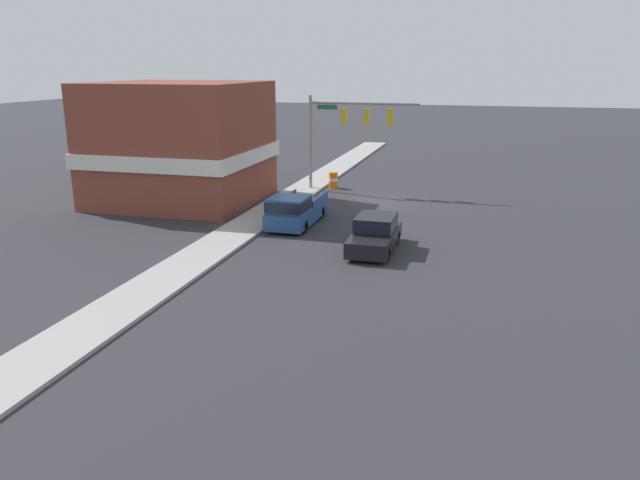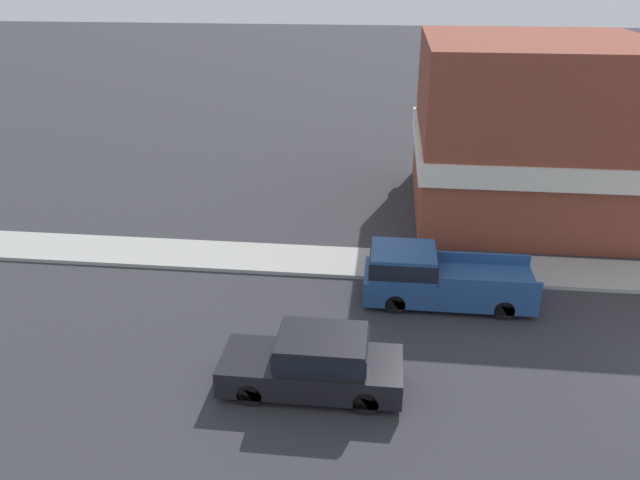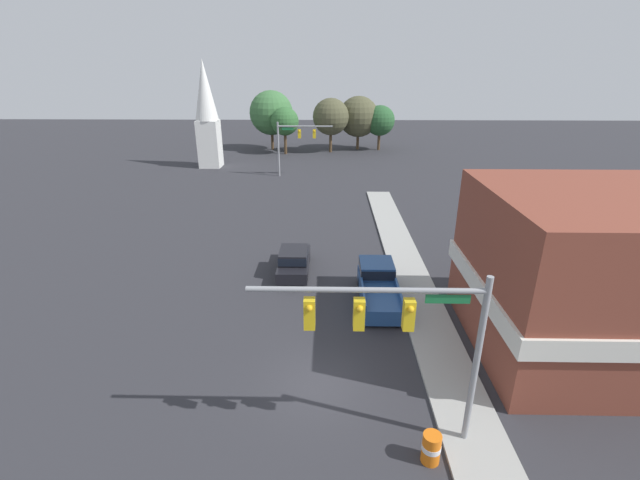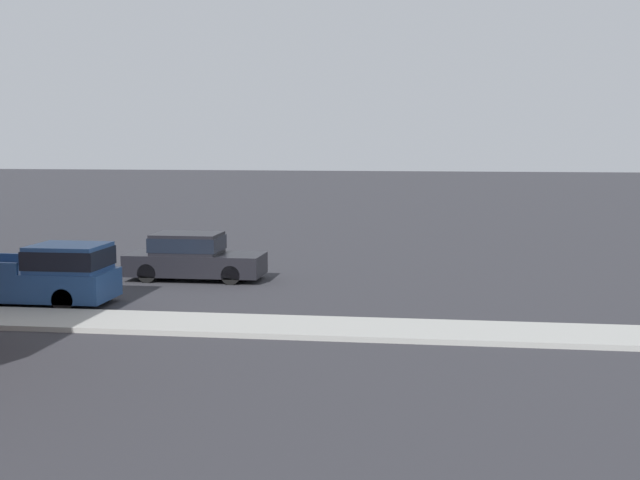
% 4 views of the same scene
% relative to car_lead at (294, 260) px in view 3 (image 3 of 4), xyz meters
% --- Properties ---
extents(ground_plane, '(200.00, 200.00, 0.00)m').
position_rel_car_lead_xyz_m(ground_plane, '(1.82, -10.69, -0.85)').
color(ground_plane, '#2D2D33').
extents(sidewalk_curb, '(2.40, 60.00, 0.14)m').
position_rel_car_lead_xyz_m(sidewalk_curb, '(7.52, -10.69, -0.78)').
color(sidewalk_curb, '#9E9E99').
rests_on(sidewalk_curb, ground).
extents(near_signal_assembly, '(7.59, 0.49, 6.55)m').
position_rel_car_lead_xyz_m(near_signal_assembly, '(4.52, -13.52, 3.97)').
color(near_signal_assembly, gray).
rests_on(near_signal_assembly, ground).
extents(far_signal_assembly, '(6.66, 0.49, 6.51)m').
position_rel_car_lead_xyz_m(far_signal_assembly, '(-1.84, 26.97, 3.83)').
color(far_signal_assembly, gray).
rests_on(far_signal_assembly, ground).
extents(car_lead, '(1.92, 4.77, 1.64)m').
position_rel_car_lead_xyz_m(car_lead, '(0.00, 0.00, 0.00)').
color(car_lead, black).
rests_on(car_lead, ground).
extents(pickup_truck_parked, '(2.06, 5.53, 1.82)m').
position_rel_car_lead_xyz_m(pickup_truck_parked, '(5.09, -3.28, 0.05)').
color(pickup_truck_parked, black).
rests_on(pickup_truck_parked, ground).
extents(construction_barrel, '(0.65, 0.65, 1.14)m').
position_rel_car_lead_xyz_m(construction_barrel, '(5.72, -14.43, -0.27)').
color(construction_barrel, orange).
rests_on(construction_barrel, ground).
extents(corner_brick_building, '(9.97, 9.60, 7.53)m').
position_rel_car_lead_xyz_m(corner_brick_building, '(14.06, -7.62, 2.84)').
color(corner_brick_building, brown).
rests_on(corner_brick_building, ground).
extents(church_steeple, '(3.00, 3.00, 13.60)m').
position_rel_car_lead_xyz_m(church_steeple, '(-13.69, 32.13, 6.27)').
color(church_steeple, white).
rests_on(church_steeple, ground).
extents(backdrop_tree_left_far, '(6.91, 6.91, 9.27)m').
position_rel_car_lead_xyz_m(backdrop_tree_left_far, '(-7.03, 45.53, 4.96)').
color(backdrop_tree_left_far, '#4C3823').
rests_on(backdrop_tree_left_far, ground).
extents(backdrop_tree_left_mid, '(4.25, 4.25, 7.07)m').
position_rel_car_lead_xyz_m(backdrop_tree_left_mid, '(-4.52, 41.69, 4.07)').
color(backdrop_tree_left_mid, '#4C3823').
rests_on(backdrop_tree_left_mid, ground).
extents(backdrop_tree_center, '(5.61, 5.61, 8.26)m').
position_rel_car_lead_xyz_m(backdrop_tree_center, '(2.49, 43.37, 4.60)').
color(backdrop_tree_center, '#4C3823').
rests_on(backdrop_tree_center, ground).
extents(backdrop_tree_right_mid, '(6.41, 6.41, 8.40)m').
position_rel_car_lead_xyz_m(backdrop_tree_right_mid, '(6.96, 46.13, 4.35)').
color(backdrop_tree_right_mid, '#4C3823').
rests_on(backdrop_tree_right_mid, ground).
extents(backdrop_tree_right_far, '(4.76, 4.76, 7.05)m').
position_rel_car_lead_xyz_m(backdrop_tree_right_far, '(10.35, 45.51, 3.80)').
color(backdrop_tree_right_far, '#4C3823').
rests_on(backdrop_tree_right_far, ground).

